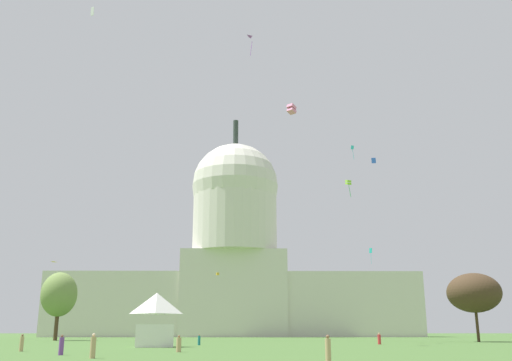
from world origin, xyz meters
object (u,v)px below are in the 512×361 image
Objects in this scene: kite_gold_low at (218,274)px; kite_blue_mid at (374,161)px; person_tan_lawn_far_right at (179,345)px; kite_yellow_low at (52,263)px; tree_east_mid at (474,293)px; person_purple_back_left at (61,346)px; person_red_front_left at (379,339)px; tree_west_near at (59,295)px; person_tan_near_tree_west at (22,343)px; person_tan_front_center at (93,347)px; person_teal_back_right at (199,340)px; kite_violet_high at (252,39)px; kite_cyan_high at (353,149)px; kite_white_high at (92,11)px; event_tent at (156,319)px; person_tan_mid_right at (328,351)px; kite_pink_mid at (292,109)px; capitol_building at (234,258)px; kite_lime_mid at (348,183)px; kite_turquoise_mid at (371,252)px.

kite_blue_mid is at bearing 83.79° from kite_gold_low.
kite_yellow_low reaches higher than person_tan_lawn_far_right.
kite_yellow_low is at bearing 173.17° from tree_east_mid.
person_red_front_left reaches higher than person_purple_back_left.
person_tan_lawn_far_right is 1.63× the size of kite_gold_low.
tree_east_mid is 0.89× the size of tree_west_near.
kite_yellow_low is (-23.39, 63.68, 14.01)m from person_purple_back_left.
person_tan_front_center is at bearing -126.52° from person_tan_near_tree_west.
person_red_front_left is 49.39m from person_tan_near_tree_west.
kite_yellow_low is (-61.42, 14.14, -17.13)m from kite_blue_mid.
kite_violet_high reaches higher than person_teal_back_right.
kite_cyan_high is (44.11, 57.84, 38.86)m from person_tan_near_tree_west.
event_tent is at bearing -134.98° from kite_white_high.
person_tan_mid_right reaches higher than person_tan_near_tree_west.
kite_pink_mid is (28.11, 21.46, 33.08)m from person_tan_near_tree_west.
person_teal_back_right is 1.56× the size of kite_gold_low.
tree_east_mid is at bearing -155.01° from person_teal_back_right.
kite_gold_low is at bearing 153.95° from person_red_front_left.
event_tent is at bearing 33.81° from person_tan_front_center.
kite_yellow_low is (-14.56, 34.86, -34.49)m from kite_white_high.
person_tan_near_tree_west is 0.52× the size of kite_cyan_high.
person_tan_mid_right is 47.96m from person_teal_back_right.
person_purple_back_left is 0.52× the size of kite_cyan_high.
capitol_building reaches higher than kite_violet_high.
person_tan_front_center is 1.13× the size of kite_pink_mid.
kite_gold_low is at bearing -52.67° from person_tan_mid_right.
kite_lime_mid reaches higher than kite_yellow_low.
kite_cyan_high reaches higher than kite_gold_low.
kite_turquoise_mid is (28.88, 82.21, -10.01)m from kite_pink_mid.
person_tan_near_tree_west is (-15.28, 1.98, 0.06)m from person_tan_lawn_far_right.
event_tent is at bearing 78.00° from kite_cyan_high.
capitol_building is 40.04× the size of kite_lime_mid.
person_teal_back_right is 0.47× the size of kite_cyan_high.
capitol_building is 113.65m from kite_white_high.
event_tent is 23.56m from person_purple_back_left.
kite_cyan_high is (29.05, 34.41, 38.94)m from person_teal_back_right.
tree_west_near is 63.78m from kite_lime_mid.
tree_west_near is at bearing 32.08° from person_tan_near_tree_west.
kite_turquoise_mid is (46.45, 117.72, 23.01)m from person_tan_front_center.
person_purple_back_left is 1.00× the size of person_tan_near_tree_west.
person_teal_back_right is 47.14m from kite_yellow_low.
person_teal_back_right is at bearing -11.07° from kite_turquoise_mid.
kite_violet_high is (-18.43, 9.40, 53.50)m from person_red_front_left.
person_tan_front_center is at bearing -92.70° from capitol_building.
person_teal_back_right is at bearing 55.87° from event_tent.
kite_turquoise_mid is at bearing -126.31° from kite_lime_mid.
event_tent reaches higher than person_tan_near_tree_west.
kite_cyan_high is at bearing -2.59° from tree_west_near.
kite_cyan_high is (33.57, 71.90, 38.80)m from person_tan_front_center.
person_tan_near_tree_west is 82.47m from kite_cyan_high.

